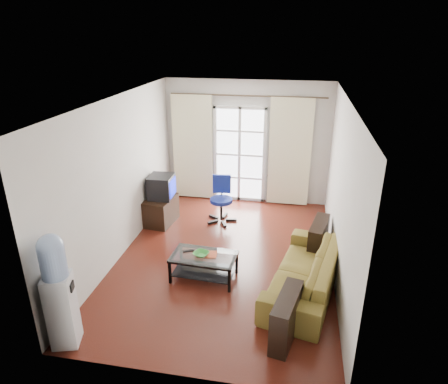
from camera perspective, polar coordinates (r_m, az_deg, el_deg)
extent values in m
plane|color=#582014|center=(7.01, 0.20, -9.31)|extent=(5.20, 5.20, 0.00)
plane|color=white|center=(6.05, 0.24, 13.01)|extent=(5.20, 5.20, 0.00)
cube|color=silver|center=(8.85, 3.27, 7.07)|extent=(3.60, 0.02, 2.70)
cube|color=silver|center=(4.16, -6.37, -11.96)|extent=(3.60, 0.02, 2.70)
cube|color=silver|center=(6.94, -14.58, 1.97)|extent=(0.02, 5.20, 2.70)
cube|color=silver|center=(6.36, 16.38, -0.11)|extent=(0.02, 5.20, 2.70)
cube|color=white|center=(8.91, 2.24, 5.35)|extent=(1.01, 0.02, 2.04)
cube|color=white|center=(8.89, 2.22, 5.31)|extent=(1.16, 0.06, 2.15)
cylinder|color=#4C3F2D|center=(8.54, 3.33, 13.57)|extent=(3.30, 0.04, 0.04)
cube|color=#EFEDC0|center=(9.00, -4.49, 6.31)|extent=(0.90, 0.07, 2.35)
cube|color=#EFEDC0|center=(8.71, 9.38, 5.52)|extent=(0.90, 0.07, 2.35)
cube|color=gray|center=(9.02, 8.09, 0.33)|extent=(0.64, 0.12, 0.64)
imported|color=brown|center=(6.20, 11.47, -11.06)|extent=(2.52, 1.74, 0.63)
cube|color=silver|center=(6.29, -2.92, -9.12)|extent=(1.04, 0.63, 0.01)
cube|color=black|center=(6.44, -2.87, -11.22)|extent=(0.97, 0.57, 0.01)
cube|color=black|center=(6.33, -7.74, -11.24)|extent=(0.04, 0.04, 0.40)
cube|color=black|center=(6.09, 0.78, -12.53)|extent=(0.04, 0.04, 0.40)
cube|color=black|center=(6.73, -6.15, -8.92)|extent=(0.04, 0.04, 0.40)
cube|color=black|center=(6.51, 1.83, -10.01)|extent=(0.04, 0.04, 0.40)
imported|color=green|center=(6.27, -3.30, -8.84)|extent=(0.38, 0.38, 0.06)
imported|color=maroon|center=(6.30, -2.45, -8.88)|extent=(0.19, 0.23, 0.02)
cube|color=black|center=(6.41, -5.12, -8.36)|extent=(0.18, 0.12, 0.02)
cube|color=black|center=(8.17, -9.01, -2.62)|extent=(0.57, 0.79, 0.54)
cube|color=black|center=(8.02, -8.96, 0.77)|extent=(0.47, 0.51, 0.46)
cube|color=#0C19E5|center=(7.95, -7.34, 0.67)|extent=(0.03, 0.40, 0.34)
cube|color=black|center=(8.08, -10.31, 0.85)|extent=(0.15, 0.34, 0.30)
cylinder|color=black|center=(8.14, -0.39, -2.66)|extent=(0.05, 0.05, 0.47)
cylinder|color=navy|center=(8.05, -0.40, -1.20)|extent=(0.45, 0.45, 0.07)
cube|color=navy|center=(8.13, -0.32, 1.18)|extent=(0.37, 0.10, 0.39)
cube|color=silver|center=(5.45, -22.12, -15.39)|extent=(0.39, 0.39, 0.99)
cylinder|color=#89A4D4|center=(5.07, -23.26, -9.12)|extent=(0.30, 0.30, 0.40)
sphere|color=#89A4D4|center=(4.98, -23.61, -7.17)|extent=(0.30, 0.30, 0.30)
cube|color=black|center=(5.21, -20.99, -12.48)|extent=(0.08, 0.13, 0.10)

